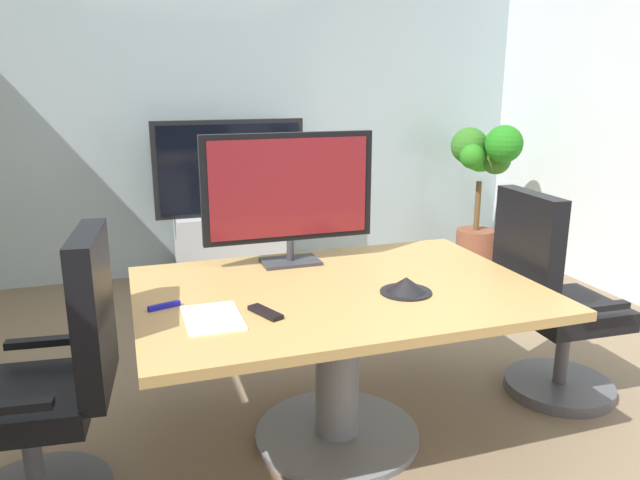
# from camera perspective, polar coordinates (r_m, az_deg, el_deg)

# --- Properties ---
(ground_plane) EXTENTS (7.13, 7.13, 0.00)m
(ground_plane) POSITION_cam_1_polar(r_m,az_deg,el_deg) (2.81, 5.56, -20.22)
(ground_plane) COLOR #7A664C
(wall_back_glass_partition) EXTENTS (5.27, 0.10, 2.76)m
(wall_back_glass_partition) POSITION_cam_1_polar(r_m,az_deg,el_deg) (5.25, -8.01, 12.20)
(wall_back_glass_partition) COLOR #9EB2B7
(wall_back_glass_partition) RESTS_ON ground
(conference_table) EXTENTS (1.72, 1.18, 0.74)m
(conference_table) POSITION_cam_1_polar(r_m,az_deg,el_deg) (2.72, 1.69, -8.38)
(conference_table) COLOR #B2894C
(conference_table) RESTS_ON ground
(office_chair_left) EXTENTS (0.62, 0.60, 1.09)m
(office_chair_left) POSITION_cam_1_polar(r_m,az_deg,el_deg) (2.54, -23.83, -13.54)
(office_chair_left) COLOR #4C4C51
(office_chair_left) RESTS_ON ground
(office_chair_right) EXTENTS (0.60, 0.58, 1.09)m
(office_chair_right) POSITION_cam_1_polar(r_m,az_deg,el_deg) (3.33, 20.89, -6.46)
(office_chair_right) COLOR #4C4C51
(office_chair_right) RESTS_ON ground
(tv_monitor) EXTENTS (0.84, 0.18, 0.64)m
(tv_monitor) POSITION_cam_1_polar(r_m,az_deg,el_deg) (2.91, -2.93, 4.63)
(tv_monitor) COLOR #333338
(tv_monitor) RESTS_ON conference_table
(wall_display_unit) EXTENTS (1.20, 0.36, 1.31)m
(wall_display_unit) POSITION_cam_1_polar(r_m,az_deg,el_deg) (5.01, -8.30, 1.20)
(wall_display_unit) COLOR #B7BABC
(wall_display_unit) RESTS_ON ground
(potted_plant) EXTENTS (0.52, 0.65, 1.25)m
(potted_plant) POSITION_cam_1_polar(r_m,az_deg,el_deg) (5.53, 15.06, 6.25)
(potted_plant) COLOR brown
(potted_plant) RESTS_ON ground
(conference_phone) EXTENTS (0.22, 0.22, 0.07)m
(conference_phone) POSITION_cam_1_polar(r_m,az_deg,el_deg) (2.59, 8.10, -4.30)
(conference_phone) COLOR black
(conference_phone) RESTS_ON conference_table
(remote_control) EXTENTS (0.11, 0.18, 0.02)m
(remote_control) POSITION_cam_1_polar(r_m,az_deg,el_deg) (2.35, -5.17, -6.79)
(remote_control) COLOR black
(remote_control) RESTS_ON conference_table
(whiteboard_marker) EXTENTS (0.13, 0.06, 0.02)m
(whiteboard_marker) POSITION_cam_1_polar(r_m,az_deg,el_deg) (2.48, -14.46, -6.03)
(whiteboard_marker) COLOR #1919A5
(whiteboard_marker) RESTS_ON conference_table
(paper_notepad) EXTENTS (0.21, 0.30, 0.01)m
(paper_notepad) POSITION_cam_1_polar(r_m,az_deg,el_deg) (2.34, -10.07, -7.23)
(paper_notepad) COLOR white
(paper_notepad) RESTS_ON conference_table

